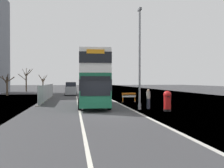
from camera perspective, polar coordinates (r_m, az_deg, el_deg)
name	(u,v)px	position (r m, az deg, el deg)	size (l,w,h in m)	color
ground	(111,116)	(18.16, -0.24, -7.29)	(140.00, 280.00, 0.10)	#38383A
double_decker_bus	(93,79)	(24.56, -4.26, 1.25)	(3.16, 10.77, 5.10)	#196042
lamppost_foreground	(140,62)	(21.82, 6.32, 5.09)	(0.29, 0.70, 8.77)	gray
red_pillar_postbox	(167,100)	(20.87, 12.51, -3.60)	(0.65, 0.65, 1.68)	black
roadworks_barrier	(129,96)	(29.21, 3.90, -2.82)	(1.66, 0.57, 1.10)	orange
construction_site_fence	(47,93)	(33.52, -14.62, -1.90)	(0.44, 17.20, 2.04)	#A8AAAD
car_oncoming_near	(71,89)	(44.21, -9.36, -1.15)	(2.08, 4.34, 2.28)	gray
car_receding_mid	(88,88)	(51.74, -5.58, -1.01)	(1.95, 4.13, 2.02)	slate
bare_tree_far_verge_near	(7,84)	(45.82, -22.88, 0.01)	(2.48, 2.13, 3.67)	#4C3D2D
bare_tree_far_verge_mid	(26,80)	(62.12, -18.99, 0.97)	(3.34, 2.83, 5.61)	#4C3D2D
bare_tree_far_verge_far	(43,82)	(75.59, -15.51, 0.43)	(2.55, 3.14, 4.33)	#4C3D2D
pedestrian_at_kerb	(148,99)	(22.44, 8.30, -3.37)	(0.34, 0.34, 1.76)	#2D3342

